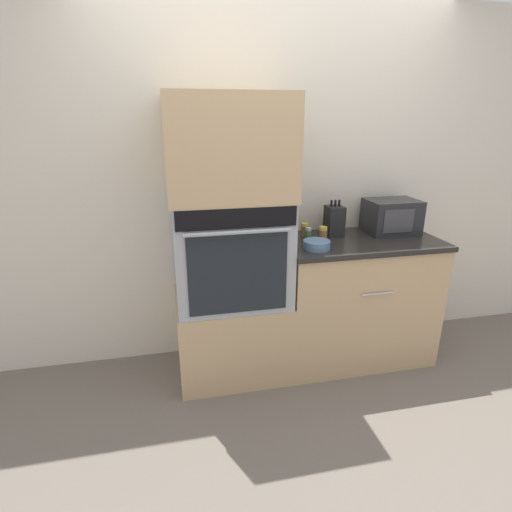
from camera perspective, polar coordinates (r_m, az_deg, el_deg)
name	(u,v)px	position (r m, az deg, el deg)	size (l,w,h in m)	color
ground_plane	(294,386)	(2.88, 5.49, -17.99)	(12.00, 12.00, 0.00)	#6B6056
wall_back	(274,188)	(2.94, 2.56, 9.65)	(8.00, 0.05, 2.50)	beige
oven_cabinet_base	(232,334)	(2.90, -3.42, -11.01)	(0.75, 0.60, 0.56)	tan
wall_oven	(230,250)	(2.63, -3.67, 0.83)	(0.73, 0.64, 0.69)	#9EA0A5
oven_cabinet_upper	(228,148)	(2.51, -4.01, 15.17)	(0.75, 0.60, 0.62)	tan
counter_unit	(354,299)	(3.07, 13.88, -5.92)	(1.11, 0.63, 0.93)	tan
microwave	(391,216)	(3.10, 18.78, 5.38)	(0.37, 0.28, 0.24)	#232326
knife_block	(334,221)	(2.93, 11.11, 4.97)	(0.12, 0.13, 0.26)	black
bowl	(317,245)	(2.62, 8.65, 1.60)	(0.18, 0.18, 0.06)	#517599
condiment_jar_near	(308,234)	(2.80, 7.49, 3.14)	(0.04, 0.04, 0.09)	#427047
condiment_jar_mid	(323,234)	(2.78, 9.53, 3.11)	(0.06, 0.06, 0.10)	brown
condiment_jar_far	(288,227)	(2.92, 4.59, 4.20)	(0.05, 0.05, 0.12)	silver
condiment_jar_back	(305,230)	(2.88, 6.96, 3.74)	(0.05, 0.05, 0.10)	brown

